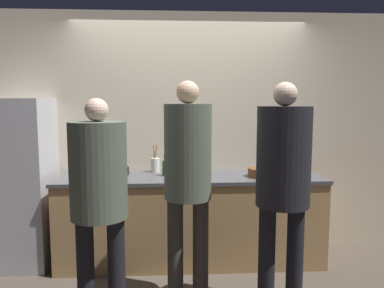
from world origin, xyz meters
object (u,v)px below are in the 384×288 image
Objects in this scene: person_left at (99,186)px; bottle_green at (165,167)px; refrigerator at (18,183)px; person_right at (283,174)px; fruit_bowl at (262,172)px; cup_black at (125,171)px; person_center at (188,170)px; potted_plant at (286,160)px; utensil_crock at (155,164)px; bottle_red at (102,164)px.

bottle_green is (0.47, 1.05, -0.05)m from person_left.
person_right reaches higher than refrigerator.
cup_black is (-1.38, 0.17, -0.00)m from fruit_bowl.
fruit_bowl is (0.78, 0.70, -0.16)m from person_center.
cup_black is at bearing -177.48° from potted_plant.
person_right is 1.72m from cup_black.
utensil_crock is at bearing 164.19° from fruit_bowl.
person_center is 1.01× the size of person_right.
person_left is at bearing -114.00° from bottle_green.
potted_plant is (1.09, 0.95, -0.08)m from person_center.
bottle_green reaches higher than fruit_bowl.
potted_plant is (0.38, 1.16, -0.08)m from person_right.
potted_plant reaches higher than bottle_red.
fruit_bowl is at bearing 33.50° from person_left.
utensil_crock is 3.49× the size of cup_black.
person_center is at bearing -73.13° from utensil_crock.
person_right is (2.38, -1.04, 0.27)m from refrigerator.
person_right is at bearing -39.58° from cup_black.
refrigerator is 5.97× the size of fruit_bowl.
refrigerator is 7.14× the size of potted_plant.
fruit_bowl is at bearing -5.70° from bottle_green.
person_right is at bearing -50.26° from utensil_crock.
utensil_crock reaches higher than potted_plant.
bottle_red is at bearing 149.57° from cup_black.
person_left is 5.74× the size of utensil_crock.
refrigerator is 0.94× the size of person_right.
potted_plant is at bearing 34.38° from person_left.
bottle_green is 1.30m from potted_plant.
utensil_crock reaches higher than cup_black.
person_right is at bearing -108.23° from potted_plant.
person_center is at bearing -55.22° from cup_black.
refrigerator is 7.78× the size of bottle_red.
person_left is 2.13m from potted_plant.
utensil_crock is (1.37, 0.18, 0.14)m from refrigerator.
refrigerator reaches higher than bottle_green.
person_left reaches higher than bottle_green.
person_right is 7.63× the size of potted_plant.
person_right is at bearing -48.20° from bottle_green.
person_center reaches higher than cup_black.
cup_black is (1.07, 0.05, 0.10)m from refrigerator.
bottle_green is at bearing -173.31° from potted_plant.
bottle_red is (-0.87, 1.03, -0.12)m from person_center.
potted_plant is (0.32, 0.25, 0.08)m from fruit_bowl.
refrigerator is 5.75× the size of utensil_crock.
cup_black is 0.36× the size of potted_plant.
refrigerator is 7.63× the size of bottle_green.
bottle_red is (-0.21, 1.28, -0.05)m from person_left.
potted_plant is at bearing -2.31° from bottle_red.
person_left is 7.12× the size of potted_plant.
person_right is 8.16× the size of bottle_green.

